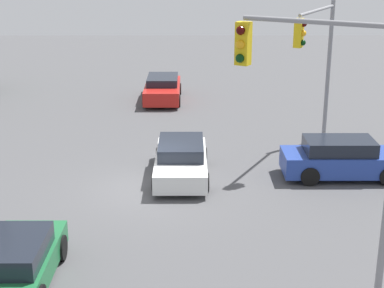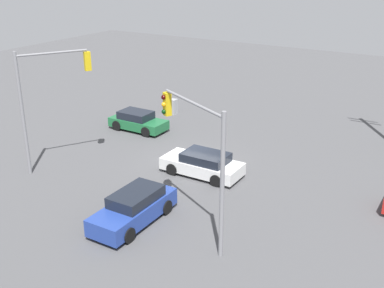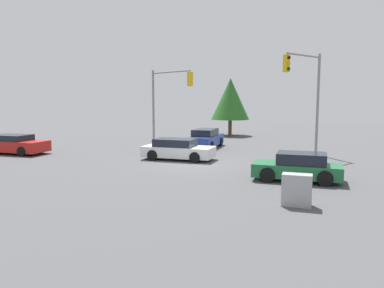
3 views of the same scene
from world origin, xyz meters
name	(u,v)px [view 3 (image 3 of 3)]	position (x,y,z in m)	size (l,w,h in m)	color
ground_plane	(190,163)	(0.00, 0.00, 0.00)	(80.00, 80.00, 0.00)	#4C4C4F
sedan_green	(298,167)	(6.44, -3.06, 0.65)	(4.07, 1.90, 1.35)	#1E6638
sedan_white	(178,149)	(-1.20, 1.02, 0.65)	(4.53, 2.03, 1.34)	silver
sedan_red	(14,144)	(-13.17, -0.20, 0.67)	(4.76, 2.07, 1.35)	red
sedan_blue	(206,139)	(-1.09, 7.12, 0.73)	(1.89, 4.64, 1.51)	#233D93
traffic_signal_main	(307,86)	(6.50, 4.65, 4.70)	(2.21, 3.58, 6.90)	gray
traffic_signal_cross	(168,93)	(-4.11, 6.56, 4.30)	(4.25, 2.41, 6.20)	gray
electrical_cabinet	(297,190)	(6.61, -7.44, 0.59)	(1.06, 0.56, 1.17)	#9EA0A3
tree_right	(230,99)	(-1.48, 17.57, 3.85)	(4.01, 4.01, 6.02)	brown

